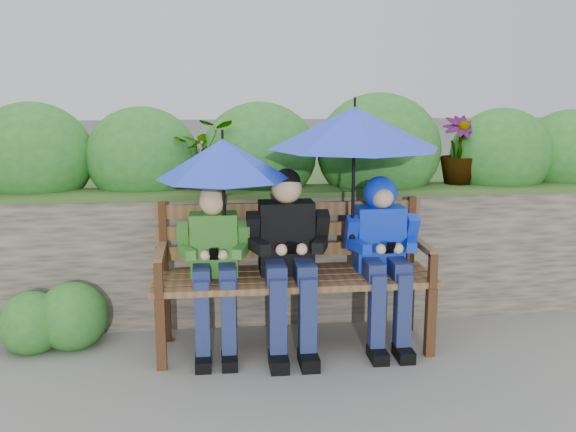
{
  "coord_description": "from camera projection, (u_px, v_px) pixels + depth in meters",
  "views": [
    {
      "loc": [
        -0.5,
        -4.1,
        1.82
      ],
      "look_at": [
        0.0,
        0.1,
        0.95
      ],
      "focal_mm": 40.0,
      "sensor_mm": 36.0,
      "label": 1
    }
  ],
  "objects": [
    {
      "name": "umbrella_right",
      "position": [
        354.0,
        128.0,
        4.26
      ],
      "size": [
        1.17,
        1.17,
        0.97
      ],
      "color": "blue",
      "rests_on": "ground"
    },
    {
      "name": "garden_backdrop",
      "position": [
        262.0,
        216.0,
        5.81
      ],
      "size": [
        8.0,
        2.87,
        1.81
      ],
      "color": "#49453E",
      "rests_on": "ground"
    },
    {
      "name": "umbrella_left",
      "position": [
        223.0,
        159.0,
        4.22
      ],
      "size": [
        0.89,
        0.89,
        0.79
      ],
      "color": "blue",
      "rests_on": "ground"
    },
    {
      "name": "boy_middle",
      "position": [
        288.0,
        251.0,
        4.36
      ],
      "size": [
        0.56,
        0.65,
        1.26
      ],
      "color": "black",
      "rests_on": "ground"
    },
    {
      "name": "boy_right",
      "position": [
        383.0,
        246.0,
        4.45
      ],
      "size": [
        0.51,
        0.61,
        1.19
      ],
      "color": "#0337D5",
      "rests_on": "ground"
    },
    {
      "name": "ground",
      "position": [
        290.0,
        354.0,
        4.41
      ],
      "size": [
        60.0,
        60.0,
        0.0
      ],
      "primitive_type": "plane",
      "color": "slate",
      "rests_on": "ground"
    },
    {
      "name": "park_bench",
      "position": [
        293.0,
        265.0,
        4.49
      ],
      "size": [
        1.93,
        0.56,
        1.02
      ],
      "color": "#442714",
      "rests_on": "ground"
    },
    {
      "name": "boy_left",
      "position": [
        214.0,
        259.0,
        4.32
      ],
      "size": [
        0.48,
        0.56,
        1.16
      ],
      "color": "#337B2D",
      "rests_on": "ground"
    }
  ]
}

